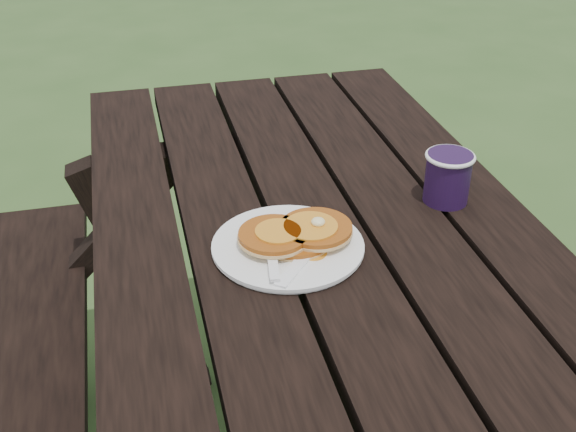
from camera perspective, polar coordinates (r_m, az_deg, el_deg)
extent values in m
cube|color=black|center=(1.09, 5.12, -6.81)|extent=(0.75, 1.80, 0.04)
cylinder|color=white|center=(1.16, -0.01, -2.45)|extent=(0.31, 0.31, 0.01)
cylinder|color=#A44F12|center=(1.16, 0.53, -1.80)|extent=(0.12, 0.12, 0.01)
cylinder|color=#A44F12|center=(1.15, -1.14, -1.54)|extent=(0.11, 0.11, 0.01)
cylinder|color=#A44F12|center=(1.17, 2.22, -1.00)|extent=(0.12, 0.12, 0.01)
cylinder|color=#BE751B|center=(1.16, 1.81, -0.77)|extent=(0.09, 0.09, 0.00)
ellipsoid|color=#F4E59E|center=(1.16, 2.40, -0.47)|extent=(0.02, 0.02, 0.01)
cube|color=white|center=(1.13, 1.41, -3.16)|extent=(0.13, 0.15, 0.00)
cylinder|color=#210E31|center=(1.31, 12.50, 2.97)|extent=(0.08, 0.08, 0.09)
torus|color=white|center=(1.29, 12.71, 4.62)|extent=(0.09, 0.09, 0.01)
cylinder|color=black|center=(1.29, 12.70, 4.54)|extent=(0.07, 0.07, 0.01)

